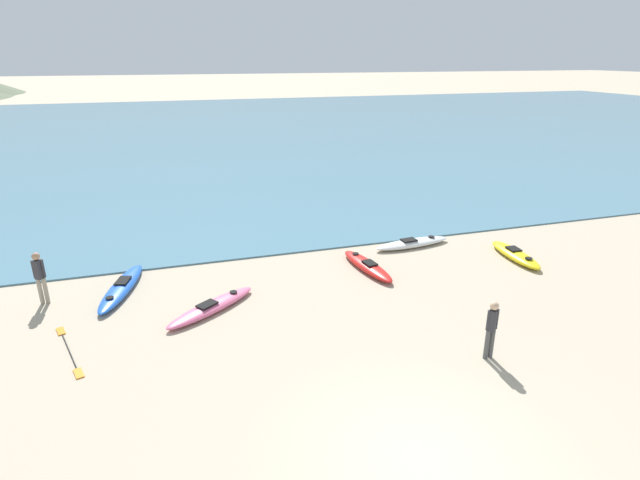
{
  "coord_description": "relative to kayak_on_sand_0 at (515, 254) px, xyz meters",
  "views": [
    {
      "loc": [
        -3.97,
        -6.4,
        7.05
      ],
      "look_at": [
        1.27,
        10.4,
        0.5
      ],
      "focal_mm": 28.0,
      "sensor_mm": 36.0,
      "label": 1
    }
  ],
  "objects": [
    {
      "name": "person_near_foreground",
      "position": [
        -4.81,
        -5.23,
        0.73
      ],
      "size": [
        0.31,
        0.28,
        1.55
      ],
      "color": "#4C4C4C",
      "rests_on": "ground_plane"
    },
    {
      "name": "kayak_on_sand_4",
      "position": [
        -3.06,
        2.23,
        -0.02
      ],
      "size": [
        3.29,
        1.04,
        0.32
      ],
      "color": "white",
      "rests_on": "ground_plane"
    },
    {
      "name": "person_near_waterline",
      "position": [
        -15.84,
        1.22,
        0.79
      ],
      "size": [
        0.33,
        0.29,
        1.65
      ],
      "color": "gray",
      "rests_on": "ground_plane"
    },
    {
      "name": "kayak_on_sand_2",
      "position": [
        -13.68,
        1.41,
        -0.02
      ],
      "size": [
        1.6,
        3.61,
        0.32
      ],
      "color": "blue",
      "rests_on": "ground_plane"
    },
    {
      "name": "kayak_on_sand_0",
      "position": [
        0.0,
        0.0,
        0.0
      ],
      "size": [
        0.92,
        2.84,
        0.35
      ],
      "color": "yellow",
      "rests_on": "ground_plane"
    },
    {
      "name": "kayak_on_sand_1",
      "position": [
        -11.09,
        -0.74,
        -0.03
      ],
      "size": [
        2.98,
        2.41,
        0.3
      ],
      "color": "#E5668C",
      "rests_on": "ground_plane"
    },
    {
      "name": "kayak_on_sand_3",
      "position": [
        -5.59,
        0.67,
        -0.01
      ],
      "size": [
        1.09,
        3.09,
        0.34
      ],
      "color": "red",
      "rests_on": "ground_plane"
    },
    {
      "name": "bay_water",
      "position": [
        -7.96,
        37.89,
        -0.12
      ],
      "size": [
        160.0,
        70.0,
        0.06
      ],
      "primitive_type": "cube",
      "color": "teal",
      "rests_on": "ground_plane"
    },
    {
      "name": "loose_paddle",
      "position": [
        -14.77,
        -1.83,
        -0.14
      ],
      "size": [
        1.03,
        2.7,
        0.03
      ],
      "color": "black",
      "rests_on": "ground_plane"
    },
    {
      "name": "ground_plane",
      "position": [
        -7.96,
        -7.69,
        -0.15
      ],
      "size": [
        400.0,
        400.0,
        0.0
      ],
      "primitive_type": "plane",
      "color": "tan"
    }
  ]
}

